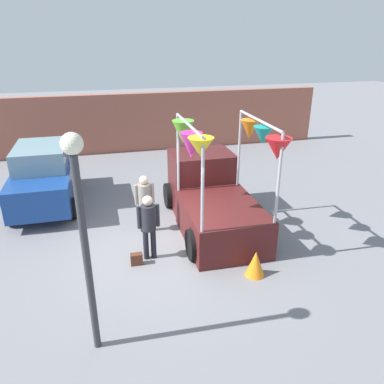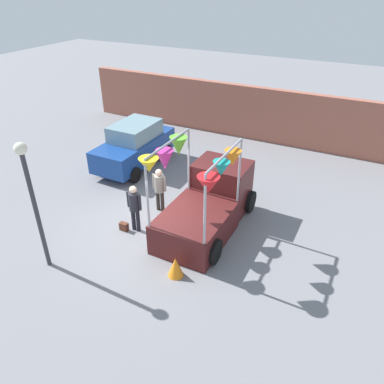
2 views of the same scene
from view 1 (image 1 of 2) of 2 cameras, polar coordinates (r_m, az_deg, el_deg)
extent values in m
plane|color=slate|center=(9.58, -3.95, -8.69)|extent=(60.00, 60.00, 0.00)
cube|color=#4C1919|center=(9.78, 4.51, -4.63)|extent=(1.90, 2.60, 1.00)
cube|color=#4C1919|center=(11.36, 1.41, 1.70)|extent=(1.80, 1.40, 1.80)
cube|color=#8CB2C6|center=(11.20, 1.44, 3.84)|extent=(1.76, 1.37, 0.60)
cylinder|color=black|center=(11.67, -3.57, -0.49)|extent=(0.22, 0.76, 0.76)
cylinder|color=black|center=(12.13, 5.28, 0.38)|extent=(0.22, 0.76, 0.76)
cylinder|color=black|center=(9.02, 0.11, -8.01)|extent=(0.22, 0.76, 0.76)
cylinder|color=black|center=(9.60, 11.24, -6.43)|extent=(0.22, 0.76, 0.76)
cylinder|color=#A5A5AD|center=(10.06, -2.14, 5.83)|extent=(0.07, 0.07, 2.11)
cylinder|color=#A5A5AD|center=(10.54, 7.20, 6.47)|extent=(0.07, 0.07, 2.11)
cylinder|color=#A5A5AD|center=(7.83, 1.62, 0.72)|extent=(0.07, 0.07, 2.11)
cylinder|color=#A5A5AD|center=(8.44, 13.08, 1.79)|extent=(0.07, 0.07, 2.11)
cylinder|color=#A5A5AD|center=(8.64, -0.51, 10.22)|extent=(0.07, 2.44, 0.07)
cylinder|color=#A5A5AD|center=(9.19, 10.27, 10.65)|extent=(0.07, 2.44, 0.07)
cone|color=yellow|center=(7.71, 1.34, 6.87)|extent=(0.74, 0.74, 0.40)
cone|color=red|center=(8.37, 12.97, 6.46)|extent=(0.80, 0.80, 0.49)
cone|color=#D83399|center=(8.52, -0.13, 7.09)|extent=(0.74, 0.74, 0.60)
cone|color=teal|center=(9.05, 10.74, 8.50)|extent=(0.56, 0.56, 0.41)
cone|color=#66CC33|center=(9.26, -1.36, 9.09)|extent=(0.73, 0.73, 0.58)
cone|color=orange|center=(9.78, 8.76, 9.45)|extent=(0.57, 0.57, 0.48)
cube|color=navy|center=(12.57, -21.57, 1.54)|extent=(1.70, 4.00, 0.90)
cube|color=#72939E|center=(12.47, -22.01, 5.12)|extent=(1.50, 2.10, 0.66)
cylinder|color=black|center=(14.02, -24.20, 1.29)|extent=(0.18, 0.64, 0.64)
cylinder|color=black|center=(13.80, -17.29, 1.98)|extent=(0.18, 0.64, 0.64)
cylinder|color=black|center=(11.75, -25.96, -3.08)|extent=(0.18, 0.64, 0.64)
cylinder|color=black|center=(11.49, -17.70, -2.35)|extent=(0.18, 0.64, 0.64)
cylinder|color=black|center=(9.08, -7.03, -7.89)|extent=(0.13, 0.13, 0.78)
cylinder|color=black|center=(9.09, -5.90, -7.77)|extent=(0.13, 0.13, 0.78)
cylinder|color=#26262D|center=(8.75, -6.67, -3.88)|extent=(0.34, 0.34, 0.62)
sphere|color=beige|center=(8.56, -6.80, -1.33)|extent=(0.23, 0.23, 0.23)
cylinder|color=#26262D|center=(8.71, -8.11, -3.85)|extent=(0.09, 0.09, 0.56)
cylinder|color=#26262D|center=(8.76, -5.25, -3.55)|extent=(0.09, 0.09, 0.56)
cylinder|color=#2D2823|center=(10.28, -7.58, -4.03)|extent=(0.13, 0.13, 0.77)
cylinder|color=#2D2823|center=(10.30, -6.59, -3.93)|extent=(0.13, 0.13, 0.77)
cylinder|color=gray|center=(10.00, -7.27, -0.45)|extent=(0.34, 0.34, 0.61)
sphere|color=beige|center=(9.84, -7.39, 1.80)|extent=(0.23, 0.23, 0.23)
cylinder|color=gray|center=(9.97, -8.53, -0.41)|extent=(0.09, 0.09, 0.55)
cylinder|color=gray|center=(10.01, -6.03, -0.17)|extent=(0.09, 0.09, 0.55)
cube|color=#592D1E|center=(9.02, -8.44, -10.08)|extent=(0.28, 0.16, 0.28)
cylinder|color=#333338|center=(6.18, -15.71, -10.11)|extent=(0.12, 0.12, 3.48)
sphere|color=#F2EDCC|center=(5.41, -17.85, 7.02)|extent=(0.32, 0.32, 0.32)
cube|color=#9E5947|center=(17.42, -9.49, 10.35)|extent=(18.00, 0.36, 2.60)
cone|color=orange|center=(8.60, 9.64, -10.69)|extent=(0.46, 0.46, 0.60)
camera|label=2|loc=(7.41, 86.09, 21.13)|focal=35.00mm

